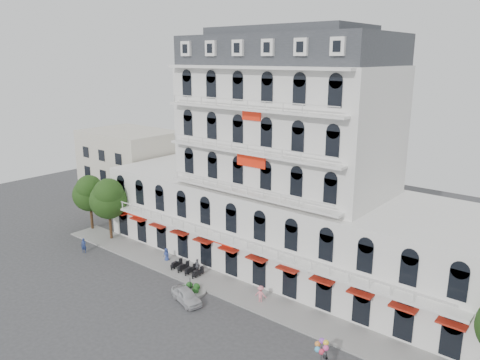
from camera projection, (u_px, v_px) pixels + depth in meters
The scene contains 14 objects.
ground at pixel (165, 329), 40.42m from camera, with size 120.00×120.00×0.00m, color #38383A.
sidewalk at pixel (233, 290), 47.12m from camera, with size 53.00×4.00×0.16m, color gray.
main_building at pixel (285, 178), 51.31m from camera, with size 45.00×15.00×25.80m.
flank_building_west at pixel (131, 169), 72.27m from camera, with size 14.00×10.00×12.00m, color beige.
traffic_island at pixel (190, 290), 46.68m from camera, with size 3.20×3.20×1.60m.
parked_scooter_row at pixel (187, 273), 50.89m from camera, with size 4.40×1.80×1.10m, color black, non-canonical shape.
tree_west_outer at pixel (90, 192), 62.47m from camera, with size 4.50×4.48×7.76m.
tree_west_inner at pixel (109, 197), 58.93m from camera, with size 4.76×4.76×8.25m.
parked_car at pixel (187, 296), 44.72m from camera, with size 1.62×4.02×1.37m, color silver.
pedestrian_left at pixel (166, 255), 53.72m from camera, with size 0.78×0.50×1.59m, color navy.
pedestrian_mid at pixel (197, 266), 50.64m from camera, with size 0.99×0.41×1.70m, color slate.
pedestrian_right at pixel (261, 294), 44.54m from camera, with size 1.15×0.66×1.78m, color pink.
pedestrian_far at pixel (84, 245), 56.14m from camera, with size 0.65×0.43×1.78m, color navy.
balloon_vendor at pixel (323, 358), 34.59m from camera, with size 1.33×1.28×2.45m.
Camera 1 is at (27.76, -23.51, 22.80)m, focal length 35.00 mm.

